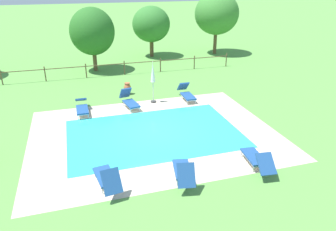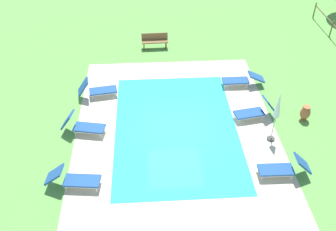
# 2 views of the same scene
# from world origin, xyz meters

# --- Properties ---
(ground_plane) EXTENTS (160.00, 160.00, 0.00)m
(ground_plane) POSITION_xyz_m (0.00, 0.00, 0.00)
(ground_plane) COLOR #599342
(pool_deck_paving) EXTENTS (11.21, 8.55, 0.01)m
(pool_deck_paving) POSITION_xyz_m (0.00, 0.00, 0.00)
(pool_deck_paving) COLOR beige
(pool_deck_paving) RESTS_ON ground
(swimming_pool_water) EXTENTS (7.88, 5.22, 0.01)m
(swimming_pool_water) POSITION_xyz_m (0.00, 0.00, 0.01)
(swimming_pool_water) COLOR #2DB7C6
(swimming_pool_water) RESTS_ON ground
(pool_coping_rim) EXTENTS (8.36, 5.70, 0.01)m
(pool_coping_rim) POSITION_xyz_m (0.00, 0.00, 0.01)
(pool_coping_rim) COLOR beige
(pool_coping_rim) RESTS_ON ground
(sun_lounger_north_near_steps) EXTENTS (0.60, 2.07, 0.71)m
(sun_lounger_north_near_steps) POSITION_xyz_m (-3.08, 3.49, 0.35)
(sun_lounger_north_near_steps) COLOR navy
(sun_lounger_north_near_steps) RESTS_ON ground
(sun_lounger_north_mid) EXTENTS (0.94, 1.90, 1.02)m
(sun_lounger_north_mid) POSITION_xyz_m (0.06, -3.92, 0.40)
(sun_lounger_north_mid) COLOR navy
(sun_lounger_north_mid) RESTS_ON ground
(sun_lounger_north_far) EXTENTS (0.86, 1.89, 1.02)m
(sun_lounger_north_far) POSITION_xyz_m (-2.59, -3.54, 0.40)
(sun_lounger_north_far) COLOR navy
(sun_lounger_north_far) RESTS_ON ground
(sun_lounger_north_end) EXTENTS (0.63, 1.93, 0.93)m
(sun_lounger_north_end) POSITION_xyz_m (2.97, 3.76, 0.39)
(sun_lounger_north_end) COLOR navy
(sun_lounger_north_end) RESTS_ON ground
(sun_lounger_south_near_corner) EXTENTS (0.91, 1.91, 1.00)m
(sun_lounger_south_near_corner) POSITION_xyz_m (-0.50, 3.53, 0.40)
(sun_lounger_south_near_corner) COLOR navy
(sun_lounger_south_near_corner) RESTS_ON ground
(sun_lounger_south_mid) EXTENTS (0.82, 2.02, 0.88)m
(sun_lounger_south_mid) POSITION_xyz_m (3.04, -3.91, 0.38)
(sun_lounger_south_mid) COLOR navy
(sun_lounger_south_mid) RESTS_ON ground
(patio_umbrella_closed_row_west) EXTENTS (0.32, 0.32, 2.42)m
(patio_umbrella_closed_row_west) POSITION_xyz_m (0.97, 3.89, 1.62)
(patio_umbrella_closed_row_west) COLOR #383838
(patio_umbrella_closed_row_west) RESTS_ON ground
(wooden_bench_lawn_side) EXTENTS (0.49, 1.51, 0.87)m
(wooden_bench_lawn_side) POSITION_xyz_m (-7.27, -0.65, 0.47)
(wooden_bench_lawn_side) COLOR brown
(wooden_bench_lawn_side) RESTS_ON ground
(terracotta_urn_near_fence) EXTENTS (0.44, 0.44, 0.74)m
(terracotta_urn_near_fence) POSITION_xyz_m (-0.22, 5.70, 0.40)
(terracotta_urn_near_fence) COLOR #A85B38
(terracotta_urn_near_fence) RESTS_ON ground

